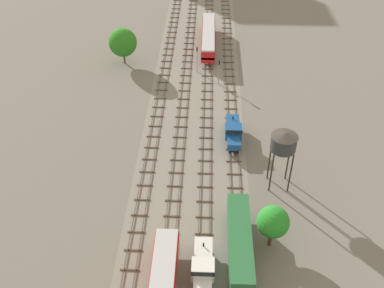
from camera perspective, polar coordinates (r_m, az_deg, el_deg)
name	(u,v)px	position (r m, az deg, el deg)	size (l,w,h in m)	color
ground_plane	(194,116)	(80.97, 0.28, 3.61)	(480.00, 480.00, 0.00)	slate
ballast_bed	(194,116)	(80.97, 0.28, 3.61)	(17.45, 176.00, 0.01)	gray
track_far_left	(158,111)	(82.17, -4.40, 4.18)	(2.40, 126.00, 0.29)	#47382D
track_left	(182,112)	(81.81, -1.27, 4.12)	(2.40, 126.00, 0.29)	#47382D
track_centre_left	(207,112)	(81.69, 1.88, 4.05)	(2.40, 126.00, 0.29)	#47382D
track_centre	(231,113)	(81.81, 5.03, 3.97)	(2.40, 126.00, 0.29)	#47382D
shunter_loco_centre_left_near	(203,268)	(54.65, 1.41, -15.58)	(2.74, 8.46, 3.10)	white
freight_boxcar_centre_mid	(240,242)	(56.74, 6.14, -12.36)	(2.87, 14.00, 3.60)	#286638
shunter_loco_centre_midfar	(233,131)	(74.11, 5.30, 1.61)	(2.74, 8.46, 3.10)	#194C8C
diesel_railcar_centre_left_far	(208,37)	(103.93, 2.11, 13.56)	(2.96, 20.50, 3.80)	red
water_tower	(284,142)	(63.10, 11.65, 0.21)	(3.81, 3.81, 9.55)	#2D2826
signal_post_nearest	(197,56)	(93.16, 0.65, 11.19)	(0.28, 0.47, 5.72)	gray
signal_post_mid	(219,69)	(89.10, 3.48, 9.58)	(0.28, 0.47, 5.26)	gray
lineside_tree_0	(123,42)	(96.92, -8.84, 12.70)	(5.96, 5.96, 7.86)	#4C331E
lineside_tree_1	(273,222)	(56.91, 10.32, -9.79)	(4.13, 4.13, 6.43)	#4C331E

